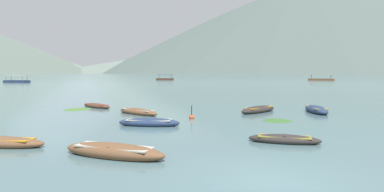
{
  "coord_description": "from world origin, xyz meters",
  "views": [
    {
      "loc": [
        -2.17,
        -9.02,
        3.19
      ],
      "look_at": [
        -3.24,
        30.87,
        0.17
      ],
      "focal_mm": 28.97,
      "sensor_mm": 36.0,
      "label": 1
    }
  ],
  "objects_px": {
    "rowboat_7": "(284,139)",
    "rowboat_6": "(138,112)",
    "rowboat_0": "(258,110)",
    "ferry_2": "(17,81)",
    "ferry_0": "(321,79)",
    "rowboat_2": "(149,123)",
    "mooring_buoy": "(192,117)",
    "rowboat_5": "(114,151)",
    "rowboat_1": "(316,110)",
    "ferry_1": "(165,79)",
    "rowboat_4": "(97,106)"
  },
  "relations": [
    {
      "from": "rowboat_7",
      "to": "rowboat_6",
      "type": "bearing_deg",
      "value": 132.21
    },
    {
      "from": "rowboat_0",
      "to": "rowboat_6",
      "type": "relative_size",
      "value": 1.0
    },
    {
      "from": "rowboat_0",
      "to": "ferry_2",
      "type": "relative_size",
      "value": 0.46
    },
    {
      "from": "ferry_0",
      "to": "rowboat_6",
      "type": "bearing_deg",
      "value": -117.44
    },
    {
      "from": "rowboat_2",
      "to": "mooring_buoy",
      "type": "height_order",
      "value": "mooring_buoy"
    },
    {
      "from": "rowboat_2",
      "to": "ferry_2",
      "type": "relative_size",
      "value": 0.45
    },
    {
      "from": "rowboat_0",
      "to": "ferry_0",
      "type": "bearing_deg",
      "value": 66.55
    },
    {
      "from": "rowboat_2",
      "to": "ferry_0",
      "type": "bearing_deg",
      "value": 64.41
    },
    {
      "from": "rowboat_5",
      "to": "rowboat_7",
      "type": "relative_size",
      "value": 1.32
    },
    {
      "from": "rowboat_5",
      "to": "ferry_0",
      "type": "distance_m",
      "value": 127.28
    },
    {
      "from": "rowboat_2",
      "to": "mooring_buoy",
      "type": "distance_m",
      "value": 3.8
    },
    {
      "from": "rowboat_5",
      "to": "ferry_0",
      "type": "xyz_separation_m",
      "value": [
        52.44,
        115.98,
        0.25
      ]
    },
    {
      "from": "rowboat_1",
      "to": "rowboat_7",
      "type": "bearing_deg",
      "value": -116.64
    },
    {
      "from": "rowboat_2",
      "to": "rowboat_7",
      "type": "relative_size",
      "value": 1.15
    },
    {
      "from": "rowboat_1",
      "to": "rowboat_5",
      "type": "height_order",
      "value": "rowboat_1"
    },
    {
      "from": "rowboat_2",
      "to": "mooring_buoy",
      "type": "bearing_deg",
      "value": 49.03
    },
    {
      "from": "rowboat_7",
      "to": "ferry_1",
      "type": "bearing_deg",
      "value": 99.14
    },
    {
      "from": "rowboat_1",
      "to": "ferry_2",
      "type": "xyz_separation_m",
      "value": [
        -68.32,
        72.84,
        0.24
      ]
    },
    {
      "from": "ferry_0",
      "to": "rowboat_0",
      "type": "bearing_deg",
      "value": -113.45
    },
    {
      "from": "ferry_0",
      "to": "mooring_buoy",
      "type": "distance_m",
      "value": 117.27
    },
    {
      "from": "rowboat_4",
      "to": "ferry_0",
      "type": "bearing_deg",
      "value": 59.45
    },
    {
      "from": "rowboat_5",
      "to": "ferry_2",
      "type": "xyz_separation_m",
      "value": [
        -55.69,
        86.32,
        0.25
      ]
    },
    {
      "from": "ferry_2",
      "to": "mooring_buoy",
      "type": "distance_m",
      "value": 96.27
    },
    {
      "from": "rowboat_2",
      "to": "rowboat_7",
      "type": "height_order",
      "value": "rowboat_2"
    },
    {
      "from": "rowboat_2",
      "to": "rowboat_5",
      "type": "bearing_deg",
      "value": -91.73
    },
    {
      "from": "ferry_2",
      "to": "rowboat_4",
      "type": "bearing_deg",
      "value": -54.68
    },
    {
      "from": "rowboat_7",
      "to": "ferry_2",
      "type": "bearing_deg",
      "value": 126.86
    },
    {
      "from": "rowboat_7",
      "to": "rowboat_1",
      "type": "bearing_deg",
      "value": 63.36
    },
    {
      "from": "rowboat_7",
      "to": "mooring_buoy",
      "type": "xyz_separation_m",
      "value": [
        -4.44,
        7.25,
        -0.05
      ]
    },
    {
      "from": "ferry_0",
      "to": "ferry_2",
      "type": "height_order",
      "value": "same"
    },
    {
      "from": "rowboat_4",
      "to": "ferry_1",
      "type": "relative_size",
      "value": 0.48
    },
    {
      "from": "rowboat_2",
      "to": "rowboat_4",
      "type": "relative_size",
      "value": 1.05
    },
    {
      "from": "rowboat_6",
      "to": "ferry_0",
      "type": "distance_m",
      "value": 117.09
    },
    {
      "from": "rowboat_0",
      "to": "ferry_0",
      "type": "relative_size",
      "value": 0.38
    },
    {
      "from": "rowboat_2",
      "to": "ferry_0",
      "type": "height_order",
      "value": "ferry_0"
    },
    {
      "from": "rowboat_0",
      "to": "rowboat_2",
      "type": "relative_size",
      "value": 1.04
    },
    {
      "from": "rowboat_4",
      "to": "mooring_buoy",
      "type": "xyz_separation_m",
      "value": [
        8.95,
        -6.77,
        -0.05
      ]
    },
    {
      "from": "ferry_2",
      "to": "rowboat_6",
      "type": "bearing_deg",
      "value": -53.89
    },
    {
      "from": "rowboat_0",
      "to": "rowboat_4",
      "type": "xyz_separation_m",
      "value": [
        -14.25,
        3.03,
        -0.05
      ]
    },
    {
      "from": "rowboat_7",
      "to": "mooring_buoy",
      "type": "distance_m",
      "value": 8.5
    },
    {
      "from": "rowboat_7",
      "to": "ferry_2",
      "type": "height_order",
      "value": "ferry_2"
    },
    {
      "from": "rowboat_1",
      "to": "ferry_1",
      "type": "bearing_deg",
      "value": 102.84
    },
    {
      "from": "ferry_2",
      "to": "mooring_buoy",
      "type": "relative_size",
      "value": 8.4
    },
    {
      "from": "rowboat_0",
      "to": "mooring_buoy",
      "type": "height_order",
      "value": "mooring_buoy"
    },
    {
      "from": "rowboat_1",
      "to": "rowboat_6",
      "type": "height_order",
      "value": "rowboat_1"
    },
    {
      "from": "rowboat_4",
      "to": "rowboat_6",
      "type": "relative_size",
      "value": 0.92
    },
    {
      "from": "mooring_buoy",
      "to": "rowboat_4",
      "type": "bearing_deg",
      "value": 142.91
    },
    {
      "from": "rowboat_1",
      "to": "rowboat_4",
      "type": "height_order",
      "value": "rowboat_1"
    },
    {
      "from": "rowboat_1",
      "to": "mooring_buoy",
      "type": "relative_size",
      "value": 4.0
    },
    {
      "from": "rowboat_6",
      "to": "rowboat_7",
      "type": "distance_m",
      "value": 12.88
    }
  ]
}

